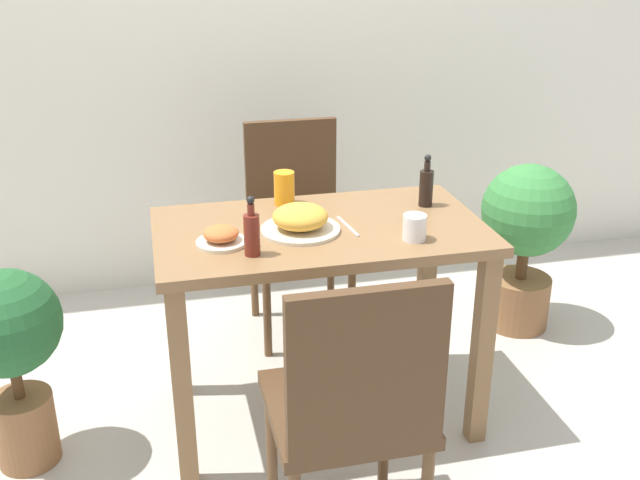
# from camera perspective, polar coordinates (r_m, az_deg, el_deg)

# --- Properties ---
(ground_plane) EXTENTS (16.00, 16.00, 0.00)m
(ground_plane) POSITION_cam_1_polar(r_m,az_deg,el_deg) (2.85, 0.00, -13.03)
(ground_plane) COLOR #B7B2A8
(wall_back) EXTENTS (8.00, 0.05, 2.60)m
(wall_back) POSITION_cam_1_polar(r_m,az_deg,el_deg) (3.57, -4.85, 16.83)
(wall_back) COLOR silver
(wall_back) RESTS_ON ground_plane
(dining_table) EXTENTS (1.10, 0.63, 0.75)m
(dining_table) POSITION_cam_1_polar(r_m,az_deg,el_deg) (2.54, 0.00, -1.62)
(dining_table) COLOR olive
(dining_table) RESTS_ON ground_plane
(chair_near) EXTENTS (0.42, 0.42, 0.91)m
(chair_near) POSITION_cam_1_polar(r_m,az_deg,el_deg) (2.01, 2.55, -12.37)
(chair_near) COLOR #4C331E
(chair_near) RESTS_ON ground_plane
(chair_far) EXTENTS (0.42, 0.42, 0.91)m
(chair_far) POSITION_cam_1_polar(r_m,az_deg,el_deg) (3.22, -1.80, 1.89)
(chair_far) COLOR #4C331E
(chair_far) RESTS_ON ground_plane
(food_plate) EXTENTS (0.26, 0.26, 0.09)m
(food_plate) POSITION_cam_1_polar(r_m,az_deg,el_deg) (2.43, -1.51, 1.56)
(food_plate) COLOR beige
(food_plate) RESTS_ON dining_table
(side_plate) EXTENTS (0.16, 0.16, 0.06)m
(side_plate) POSITION_cam_1_polar(r_m,az_deg,el_deg) (2.36, -7.54, 0.27)
(side_plate) COLOR beige
(side_plate) RESTS_ON dining_table
(drink_cup) EXTENTS (0.08, 0.08, 0.08)m
(drink_cup) POSITION_cam_1_polar(r_m,az_deg,el_deg) (2.38, 7.22, 0.96)
(drink_cup) COLOR white
(drink_cup) RESTS_ON dining_table
(juice_glass) EXTENTS (0.07, 0.07, 0.12)m
(juice_glass) POSITION_cam_1_polar(r_m,az_deg,el_deg) (2.67, -2.74, 3.97)
(juice_glass) COLOR orange
(juice_glass) RESTS_ON dining_table
(sauce_bottle) EXTENTS (0.05, 0.05, 0.19)m
(sauce_bottle) POSITION_cam_1_polar(r_m,az_deg,el_deg) (2.25, -5.22, 0.58)
(sauce_bottle) COLOR maroon
(sauce_bottle) RESTS_ON dining_table
(condiment_bottle) EXTENTS (0.05, 0.05, 0.19)m
(condiment_bottle) POSITION_cam_1_polar(r_m,az_deg,el_deg) (2.67, 8.09, 4.10)
(condiment_bottle) COLOR black
(condiment_bottle) RESTS_ON dining_table
(fork_utensil) EXTENTS (0.03, 0.19, 0.00)m
(fork_utensil) POSITION_cam_1_polar(r_m,az_deg,el_deg) (2.42, -5.21, 0.40)
(fork_utensil) COLOR silver
(fork_utensil) RESTS_ON dining_table
(spoon_utensil) EXTENTS (0.03, 0.18, 0.00)m
(spoon_utensil) POSITION_cam_1_polar(r_m,az_deg,el_deg) (2.48, 2.13, 1.05)
(spoon_utensil) COLOR silver
(spoon_utensil) RESTS_ON dining_table
(potted_plant_left) EXTENTS (0.34, 0.34, 0.70)m
(potted_plant_left) POSITION_cam_1_polar(r_m,az_deg,el_deg) (2.58, -22.53, -7.43)
(potted_plant_left) COLOR brown
(potted_plant_left) RESTS_ON ground_plane
(potted_plant_right) EXTENTS (0.40, 0.40, 0.75)m
(potted_plant_right) POSITION_cam_1_polar(r_m,az_deg,el_deg) (3.34, 15.41, 0.66)
(potted_plant_right) COLOR brown
(potted_plant_right) RESTS_ON ground_plane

